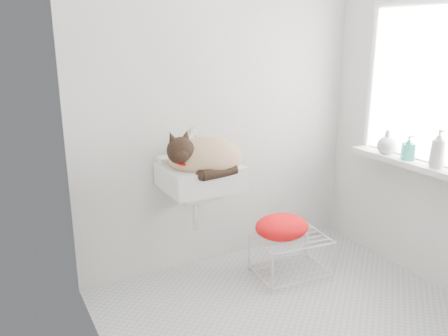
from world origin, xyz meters
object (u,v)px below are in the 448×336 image
sink (200,164)px  bottle_c (386,154)px  cat (203,159)px  bottle_a (435,168)px  bottle_b (407,160)px  wire_rack (291,256)px

sink → bottle_c: 1.35m
cat → bottle_a: size_ratio=2.58×
bottle_a → bottle_c: (0.00, 0.42, 0.00)m
bottle_b → wire_rack: bearing=156.0°
bottle_c → cat: bearing=164.6°
bottle_a → bottle_b: bearing=90.0°
cat → sink: bearing=128.7°
cat → wire_rack: 0.97m
bottle_a → bottle_c: size_ratio=1.23×
wire_rack → bottle_c: 1.00m
cat → bottle_a: 1.50m
sink → cat: bearing=-61.1°
sink → cat: cat is taller
sink → cat: (0.01, -0.02, 0.04)m
bottle_a → bottle_b: size_ratio=1.27×
bottle_b → bottle_c: bottle_c is taller
wire_rack → sink: bearing=157.5°
cat → wire_rack: bearing=-11.5°
sink → bottle_a: size_ratio=2.31×
bottle_c → bottle_a: bearing=-90.0°
wire_rack → bottle_b: bottle_b is taller
bottle_a → bottle_c: bottle_a is taller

